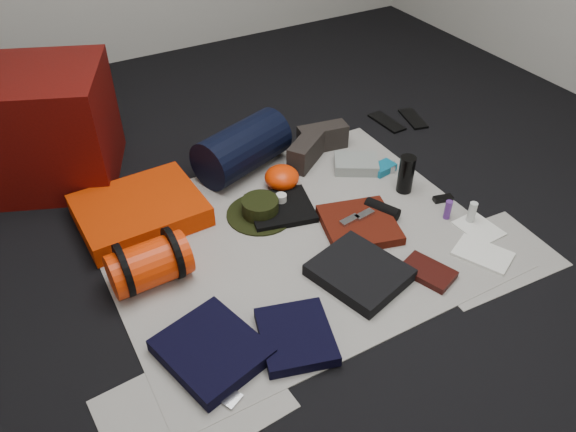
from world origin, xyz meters
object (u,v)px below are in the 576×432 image
red_cabinet (37,127)px  stuff_sack (149,264)px  paperback_book (428,272)px  compact_camera (385,167)px  sleeping_pad (140,210)px  navy_duffel (242,148)px  water_bottle (406,174)px

red_cabinet → stuff_sack: size_ratio=2.16×
red_cabinet → stuff_sack: bearing=-56.1°
paperback_book → stuff_sack: bearing=132.3°
paperback_book → red_cabinet: bearing=108.4°
compact_camera → paperback_book: 0.76m
sleeping_pad → paperback_book: bearing=-45.5°
navy_duffel → paperback_book: (0.32, -1.06, -0.11)m
compact_camera → water_bottle: bearing=-63.3°
red_cabinet → stuff_sack: (0.20, -0.97, -0.18)m
stuff_sack → paperback_book: 1.12m
stuff_sack → compact_camera: size_ratio=3.23×
red_cabinet → paperback_book: red_cabinet is taller
navy_duffel → red_cabinet: bearing=134.2°
stuff_sack → compact_camera: bearing=7.8°
sleeping_pad → navy_duffel: bearing=13.4°
stuff_sack → water_bottle: 1.27m
sleeping_pad → compact_camera: (1.21, -0.23, -0.03)m
red_cabinet → water_bottle: bearing=-11.4°
red_cabinet → sleeping_pad: size_ratio=1.25×
compact_camera → paperback_book: compact_camera is taller
paperback_book → compact_camera: bearing=45.9°
red_cabinet → paperback_book: 1.93m
navy_duffel → paperback_book: size_ratio=2.33×
compact_camera → sleeping_pad: bearing=-156.1°
red_cabinet → paperback_book: bearing=-29.1°
compact_camera → paperback_book: (-0.31, -0.69, -0.00)m
sleeping_pad → water_bottle: bearing=-19.2°
red_cabinet → water_bottle: size_ratio=3.54×
compact_camera → navy_duffel: bearing=-175.9°
sleeping_pad → navy_duffel: 0.61m
sleeping_pad → water_bottle: (1.19, -0.41, 0.05)m
navy_duffel → compact_camera: 0.74m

